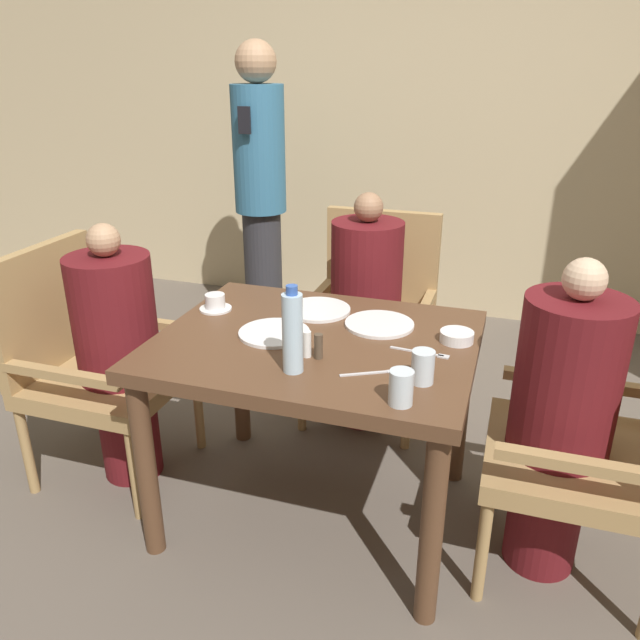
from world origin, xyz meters
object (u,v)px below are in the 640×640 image
(diner_in_left_chair, at_px, (119,353))
(chair_right_side, at_px, (609,441))
(plate_dessert_center, at_px, (318,310))
(bowl_small, at_px, (457,336))
(plate_main_right, at_px, (274,333))
(teacup_with_saucer, at_px, (215,303))
(chair_far_side, at_px, (373,309))
(glass_tall_near, at_px, (423,367))
(diner_in_far_chair, at_px, (365,310))
(standing_host, at_px, (260,191))
(diner_in_right_chair, at_px, (560,419))
(glass_tall_mid, at_px, (401,388))
(plate_main_left, at_px, (379,324))
(chair_left_side, at_px, (88,357))
(water_bottle, at_px, (293,332))

(diner_in_left_chair, relative_size, chair_right_side, 1.12)
(plate_dessert_center, relative_size, bowl_small, 2.18)
(plate_main_right, relative_size, plate_dessert_center, 1.00)
(chair_right_side, relative_size, teacup_with_saucer, 7.80)
(chair_far_side, bearing_deg, glass_tall_near, -69.49)
(chair_right_side, distance_m, bowl_small, 0.57)
(glass_tall_near, bearing_deg, diner_in_far_chair, 113.52)
(chair_far_side, bearing_deg, standing_host, 144.73)
(diner_in_right_chair, xyz_separation_m, plate_main_right, (-0.97, -0.02, 0.18))
(diner_in_right_chair, xyz_separation_m, glass_tall_mid, (-0.46, -0.35, 0.22))
(diner_in_far_chair, height_order, diner_in_right_chair, diner_in_far_chair)
(diner_in_far_chair, xyz_separation_m, glass_tall_near, (0.40, -0.92, 0.22))
(bowl_small, xyz_separation_m, glass_tall_near, (-0.06, -0.33, 0.03))
(diner_in_far_chair, height_order, bowl_small, diner_in_far_chair)
(plate_main_left, relative_size, glass_tall_mid, 2.45)
(plate_main_left, bearing_deg, chair_right_side, -12.36)
(bowl_small, bearing_deg, teacup_with_saucer, 179.40)
(standing_host, height_order, bowl_small, standing_host)
(diner_in_far_chair, bearing_deg, chair_right_side, -36.33)
(diner_in_right_chair, xyz_separation_m, standing_host, (-1.64, 1.45, 0.36))
(teacup_with_saucer, bearing_deg, bowl_small, -0.60)
(chair_left_side, relative_size, diner_in_far_chair, 0.87)
(standing_host, relative_size, water_bottle, 6.19)
(glass_tall_mid, bearing_deg, diner_in_far_chair, 108.89)
(plate_main_right, xyz_separation_m, glass_tall_near, (0.55, -0.19, 0.05))
(chair_left_side, bearing_deg, chair_right_side, 0.00)
(chair_right_side, height_order, plate_dessert_center, chair_right_side)
(plate_main_right, bearing_deg, chair_left_side, 178.77)
(plate_dessert_center, xyz_separation_m, water_bottle, (0.08, -0.50, 0.12))
(plate_dessert_center, distance_m, water_bottle, 0.52)
(plate_main_right, distance_m, water_bottle, 0.31)
(chair_right_side, xyz_separation_m, teacup_with_saucer, (-1.43, 0.13, 0.25))
(standing_host, bearing_deg, chair_far_side, -35.27)
(diner_in_left_chair, relative_size, diner_in_far_chair, 0.97)
(chair_left_side, height_order, bowl_small, chair_left_side)
(plate_dessert_center, bearing_deg, plate_main_right, -106.47)
(plate_main_left, distance_m, teacup_with_saucer, 0.64)
(bowl_small, height_order, glass_tall_near, glass_tall_near)
(glass_tall_near, bearing_deg, standing_host, 126.44)
(chair_far_side, xyz_separation_m, glass_tall_mid, (0.37, -1.22, 0.27))
(chair_left_side, distance_m, plate_dessert_center, 0.96)
(chair_left_side, height_order, diner_in_left_chair, diner_in_left_chair)
(plate_dessert_center, height_order, teacup_with_saucer, teacup_with_saucer)
(teacup_with_saucer, distance_m, water_bottle, 0.61)
(diner_in_left_chair, relative_size, water_bottle, 3.86)
(diner_in_right_chair, distance_m, plate_main_left, 0.68)
(water_bottle, bearing_deg, chair_left_side, 165.46)
(chair_right_side, height_order, bowl_small, chair_right_side)
(chair_left_side, height_order, glass_tall_near, chair_left_side)
(glass_tall_near, bearing_deg, chair_left_side, 171.46)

